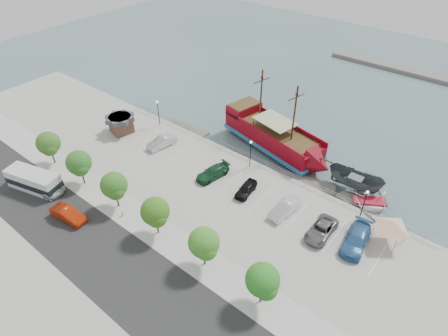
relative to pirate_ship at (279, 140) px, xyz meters
The scene contains 33 objects.
ground 13.52m from the pirate_ship, 92.02° to the right, with size 160.00×160.00×0.00m, color #496569.
land_slab 34.40m from the pirate_ship, 90.79° to the right, with size 100.00×58.00×1.20m, color #A09D93.
street 29.38m from the pirate_ship, 90.92° to the right, with size 100.00×8.00×0.04m, color black.
sidewalk 23.39m from the pirate_ship, 91.16° to the right, with size 100.00×4.00×0.05m, color #BDBCBB.
seawall_railing 5.60m from the pirate_ship, 94.85° to the right, with size 50.00×0.06×1.00m.
far_shore 42.75m from the pirate_ship, 77.11° to the left, with size 40.00×3.00×0.80m, color slate.
pirate_ship is the anchor object (origin of this frame).
patrol_boat 12.64m from the pirate_ship, ahead, with size 2.75×7.32×2.83m, color #3E454C.
speedboat 15.78m from the pirate_ship, 12.08° to the right, with size 5.34×7.47×1.55m, color silver.
dock_west 15.41m from the pirate_ship, 164.23° to the right, with size 7.22×2.06×0.41m, color #6C625B.
dock_mid 8.44m from the pirate_ship, 30.29° to the right, with size 7.78×2.22×0.44m, color slate.
dock_east 15.59m from the pirate_ship, 15.59° to the right, with size 6.88×1.97×0.39m, color gray.
shed 24.72m from the pirate_ship, 150.76° to the right, with size 4.09×4.09×2.78m.
canopy_tent 21.14m from the pirate_ship, 23.51° to the right, with size 4.85×4.85×3.51m.
street_van 32.81m from the pirate_ship, 123.39° to the right, with size 2.53×5.49×1.52m, color silver.
street_sedan 30.59m from the pirate_ship, 111.69° to the right, with size 1.63×4.66×1.54m, color #A72206.
shuttle_bus 33.99m from the pirate_ship, 124.95° to the right, with size 7.76×4.42×2.58m.
fire_hydrant 25.09m from the pirate_ship, 105.56° to the right, with size 0.24×0.24×0.68m.
lamp_post_left 19.80m from the pirate_ship, 159.63° to the right, with size 0.36×0.36×4.28m.
lamp_post_mid 7.14m from the pirate_ship, 93.93° to the right, with size 0.36×0.36×4.28m.
lamp_post_right 17.08m from the pirate_ship, 23.84° to the right, with size 0.36×0.36×4.28m.
tree_a 32.45m from the pirate_ship, 133.61° to the right, with size 3.30×3.20×5.00m.
tree_b 28.09m from the pirate_ship, 123.18° to the right, with size 3.30×3.20×5.00m.
tree_c 24.97m from the pirate_ship, 109.56° to the right, with size 3.30×3.20×5.00m.
tree_d 23.58m from the pirate_ship, 93.24° to the right, with size 3.30×3.20×5.00m.
tree_e 24.22m from the pirate_ship, 76.39° to the right, with size 3.30×3.20×5.00m.
tree_f 26.74m from the pirate_ship, 61.59° to the right, with size 3.30×3.20×5.00m.
parked_car_b 17.49m from the pirate_ship, 141.18° to the right, with size 1.64×4.69×1.55m, color silver.
parked_car_d 12.19m from the pirate_ship, 104.47° to the right, with size 2.02×4.96×1.44m, color #1A4A2A.
parked_car_e 11.90m from the pirate_ship, 78.63° to the right, with size 1.60×3.98×1.36m, color black.
parked_car_f 14.24m from the pirate_ship, 55.28° to the right, with size 1.65×4.73×1.56m, color white.
parked_car_g 17.82m from the pirate_ship, 42.81° to the right, with size 2.33×5.05×1.40m, color slate.
parked_car_h 20.09m from the pirate_ship, 33.56° to the right, with size 2.33×5.73×1.66m, color teal.
Camera 1 is at (22.90, -28.01, 32.06)m, focal length 30.00 mm.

